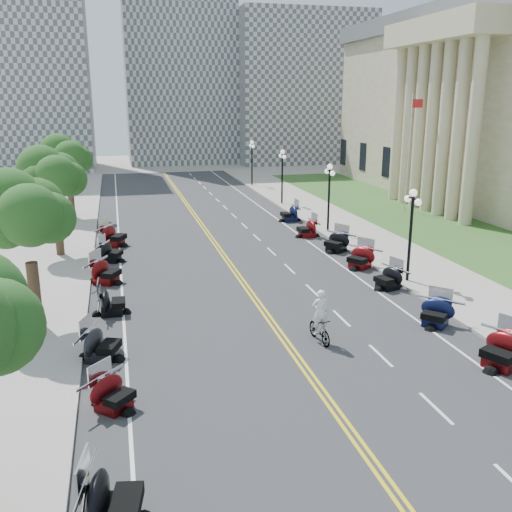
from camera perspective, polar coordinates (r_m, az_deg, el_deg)
ground at (r=25.28m, az=1.76°, el=-6.90°), size 160.00×160.00×0.00m
road at (r=34.48m, az=-2.70°, el=-0.72°), size 16.00×90.00×0.01m
centerline_yellow_a at (r=34.45m, az=-2.89°, el=-0.72°), size 0.12×90.00×0.00m
centerline_yellow_b at (r=34.50m, az=-2.50°, el=-0.70°), size 0.12×90.00×0.00m
edge_line_north at (r=36.20m, az=7.29°, el=-0.03°), size 0.12×90.00×0.00m
edge_line_south at (r=33.89m, az=-13.37°, el=-1.41°), size 0.12×90.00×0.00m
lane_dash_4 at (r=19.84m, az=17.54°, el=-14.29°), size 0.12×2.00×0.00m
lane_dash_5 at (r=22.92m, az=12.36°, el=-9.69°), size 0.12×2.00×0.00m
lane_dash_6 at (r=26.26m, az=8.54°, el=-6.16°), size 0.12×2.00×0.00m
lane_dash_7 at (r=29.75m, az=5.64°, el=-3.43°), size 0.12×2.00×0.00m
lane_dash_8 at (r=33.37m, az=3.37°, el=-1.27°), size 0.12×2.00×0.00m
lane_dash_9 at (r=37.06m, az=1.56°, el=0.46°), size 0.12×2.00×0.00m
lane_dash_10 at (r=40.81m, az=0.07°, el=1.88°), size 0.12×2.00×0.00m
lane_dash_11 at (r=44.60m, az=-1.17°, el=3.05°), size 0.12×2.00×0.00m
lane_dash_12 at (r=48.42m, az=-2.21°, el=4.04°), size 0.12×2.00×0.00m
lane_dash_13 at (r=52.28m, az=-3.11°, el=4.89°), size 0.12×2.00×0.00m
lane_dash_14 at (r=56.15m, az=-3.88°, el=5.61°), size 0.12×2.00×0.00m
lane_dash_15 at (r=60.04m, az=-4.55°, el=6.25°), size 0.12×2.00×0.00m
lane_dash_16 at (r=63.94m, az=-5.15°, el=6.80°), size 0.12×2.00×0.00m
lane_dash_17 at (r=67.86m, az=-5.67°, el=7.29°), size 0.12×2.00×0.00m
lane_dash_18 at (r=71.78m, az=-6.14°, el=7.73°), size 0.12×2.00×0.00m
lane_dash_19 at (r=75.71m, az=-6.57°, el=8.12°), size 0.12×2.00×0.00m
sidewalk_north at (r=37.82m, az=13.10°, el=0.46°), size 5.00×90.00×0.15m
sidewalk_south at (r=34.12m, az=-20.27°, el=-1.74°), size 5.00×90.00×0.15m
lawn at (r=47.96m, az=16.32°, el=3.36°), size 9.00×60.00×0.10m
distant_block_a at (r=85.36m, az=-22.69°, el=16.64°), size 18.00×14.00×26.00m
distant_block_b at (r=91.24m, az=-7.73°, el=18.76°), size 16.00×12.00×30.00m
distant_block_c at (r=91.98m, az=4.27°, el=16.33°), size 20.00×14.00×22.00m
street_lamp_2 at (r=31.22m, az=15.17°, el=1.94°), size 0.50×1.20×4.90m
street_lamp_3 at (r=41.88m, az=7.29°, el=5.72°), size 0.50×1.20×4.90m
street_lamp_4 at (r=53.12m, az=2.63°, el=7.89°), size 0.50×1.20×4.90m
street_lamp_5 at (r=64.64m, az=-0.41°, el=9.27°), size 0.50×1.20×4.90m
flagpole at (r=50.92m, az=14.99°, el=9.78°), size 1.10×0.20×10.00m
tree_2 at (r=25.24m, az=-21.94°, el=3.23°), size 4.80×4.80×9.20m
tree_3 at (r=37.00m, az=-19.55°, el=7.04°), size 4.80×4.80×9.20m
tree_4 at (r=48.87m, az=-18.31°, el=9.01°), size 4.80×4.80×9.20m
motorcycle_n_4 at (r=23.07m, az=23.46°, el=-8.53°), size 2.82×2.82×1.48m
motorcycle_n_5 at (r=26.15m, az=17.55°, el=-5.33°), size 2.64×2.64×1.31m
motorcycle_n_6 at (r=30.47m, az=13.08°, el=-2.06°), size 2.28×2.28×1.29m
motorcycle_n_7 at (r=33.81m, az=10.38°, el=-0.07°), size 2.78×2.78×1.40m
motorcycle_n_8 at (r=37.23m, az=8.03°, el=1.48°), size 2.79×2.79×1.41m
motorcycle_n_9 at (r=40.99m, az=5.14°, el=2.85°), size 2.09×2.09×1.38m
motorcycle_n_10 at (r=46.17m, az=3.39°, el=4.35°), size 2.07×2.07×1.43m
motorcycle_s_3 at (r=14.67m, az=-14.23°, el=-22.37°), size 2.45×2.45×1.47m
motorcycle_s_4 at (r=19.17m, az=-14.12°, el=-13.04°), size 2.53×2.53×1.25m
motorcycle_s_5 at (r=22.58m, az=-15.24°, el=-8.40°), size 2.56×2.56×1.38m
motorcycle_s_6 at (r=27.05m, az=-14.25°, el=-4.34°), size 1.96×1.96×1.34m
motorcycle_s_7 at (r=31.55m, az=-14.81°, el=-1.41°), size 2.84×2.84×1.45m
motorcycle_s_8 at (r=35.69m, az=-14.31°, el=0.46°), size 2.47×2.47×1.32m
motorcycle_s_9 at (r=39.42m, az=-14.09°, el=2.07°), size 3.03×3.03×1.56m
bicycle at (r=23.52m, az=6.36°, el=-7.33°), size 0.73×1.85×1.08m
cyclist_rider at (r=22.99m, az=6.47°, el=-3.90°), size 0.69×0.45×1.90m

